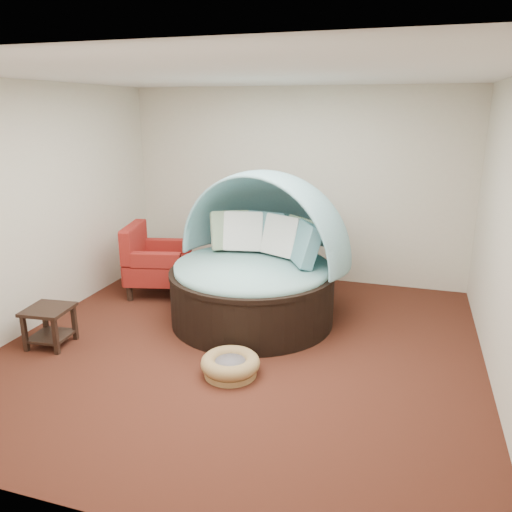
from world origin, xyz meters
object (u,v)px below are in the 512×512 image
(canopy_daybed, at_px, (258,252))
(pet_basket, at_px, (230,365))
(red_armchair, at_px, (154,262))
(side_table, at_px, (49,321))

(canopy_daybed, xyz_separation_m, pet_basket, (0.16, -1.42, -0.74))
(canopy_daybed, height_order, pet_basket, canopy_daybed)
(pet_basket, bearing_deg, canopy_daybed, 96.43)
(red_armchair, distance_m, side_table, 1.84)
(canopy_daybed, distance_m, side_table, 2.46)
(canopy_daybed, xyz_separation_m, red_armchair, (-1.62, 0.39, -0.39))
(pet_basket, distance_m, red_armchair, 2.57)
(red_armchair, bearing_deg, canopy_daybed, -27.20)
(canopy_daybed, relative_size, pet_basket, 3.40)
(canopy_daybed, height_order, red_armchair, canopy_daybed)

